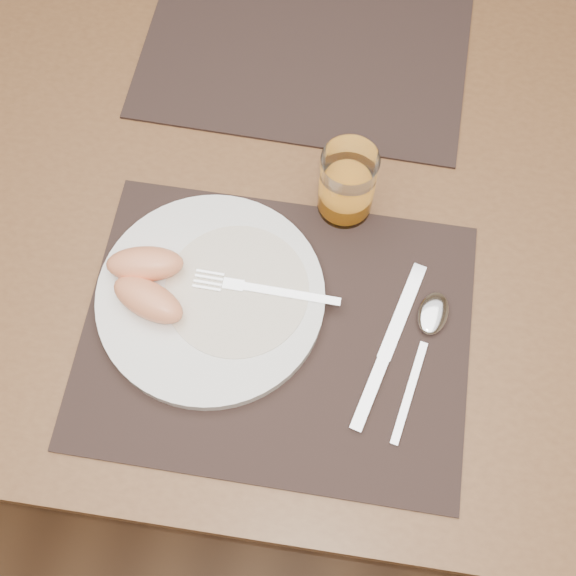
% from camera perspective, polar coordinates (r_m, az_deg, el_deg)
% --- Properties ---
extents(ground, '(5.00, 5.00, 0.00)m').
position_cam_1_polar(ground, '(1.63, 0.04, -5.21)').
color(ground, brown).
rests_on(ground, ground).
extents(table, '(1.40, 0.90, 0.75)m').
position_cam_1_polar(table, '(1.02, 0.07, 6.52)').
color(table, brown).
rests_on(table, ground).
extents(placemat_near, '(0.45, 0.35, 0.00)m').
position_cam_1_polar(placemat_near, '(0.85, -0.95, -3.59)').
color(placemat_near, '#2E201C').
rests_on(placemat_near, table).
extents(placemat_far, '(0.46, 0.36, 0.00)m').
position_cam_1_polar(placemat_far, '(1.08, 1.52, 18.96)').
color(placemat_far, '#2E201C').
rests_on(placemat_far, table).
extents(plate, '(0.27, 0.27, 0.02)m').
position_cam_1_polar(plate, '(0.86, -6.11, -0.71)').
color(plate, white).
rests_on(plate, placemat_near).
extents(plate_dressing, '(0.17, 0.17, 0.00)m').
position_cam_1_polar(plate_dressing, '(0.85, -4.06, -0.15)').
color(plate_dressing, white).
rests_on(plate_dressing, plate).
extents(fork, '(0.17, 0.02, 0.00)m').
position_cam_1_polar(fork, '(0.85, -2.74, -0.00)').
color(fork, silver).
rests_on(fork, plate).
extents(knife, '(0.07, 0.22, 0.01)m').
position_cam_1_polar(knife, '(0.84, 7.55, -5.56)').
color(knife, silver).
rests_on(knife, placemat_near).
extents(spoon, '(0.06, 0.19, 0.01)m').
position_cam_1_polar(spoon, '(0.86, 11.14, -2.86)').
color(spoon, silver).
rests_on(spoon, placemat_near).
extents(juice_glass, '(0.07, 0.07, 0.10)m').
position_cam_1_polar(juice_glass, '(0.88, 4.67, 8.03)').
color(juice_glass, white).
rests_on(juice_glass, placemat_near).
extents(grapefruit_wedges, '(0.11, 0.11, 0.04)m').
position_cam_1_polar(grapefruit_wedges, '(0.85, -11.12, 0.50)').
color(grapefruit_wedges, '#EE9361').
rests_on(grapefruit_wedges, plate).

